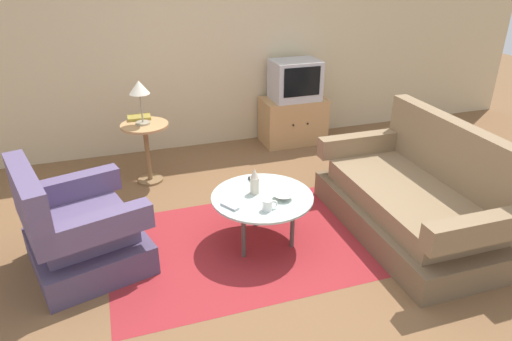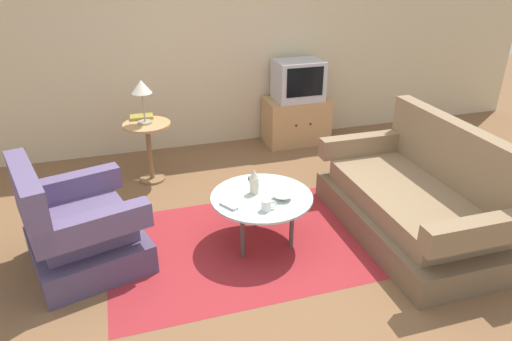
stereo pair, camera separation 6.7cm
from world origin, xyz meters
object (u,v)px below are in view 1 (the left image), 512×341
at_px(table_lamp, 139,90).
at_px(tv_remote_silver, 230,206).
at_px(bowl, 283,197).
at_px(vase, 255,182).
at_px(couch, 416,200).
at_px(coffee_table, 262,200).
at_px(book, 139,117).
at_px(tv_remote_dark, 253,181).
at_px(armchair, 78,233).
at_px(mug, 268,205).
at_px(side_table, 146,141).
at_px(television, 295,80).
at_px(tv_stand, 293,120).

xyz_separation_m(table_lamp, tv_remote_silver, (0.48, -1.56, -0.55)).
bearing_deg(bowl, vase, 138.54).
xyz_separation_m(couch, coffee_table, (-1.31, 0.24, 0.11)).
bearing_deg(vase, book, 115.65).
bearing_deg(couch, tv_remote_dark, 69.93).
bearing_deg(armchair, mug, 60.39).
distance_m(couch, table_lamp, 2.79).
bearing_deg(tv_remote_silver, mug, -145.82).
distance_m(armchair, table_lamp, 1.64).
bearing_deg(book, couch, -40.22).
relative_size(vase, mug, 1.81).
distance_m(side_table, table_lamp, 0.53).
bearing_deg(couch, vase, 77.78).
xyz_separation_m(tv_remote_dark, book, (-0.81, 1.39, 0.21)).
bearing_deg(television, armchair, -143.57).
distance_m(couch, tv_remote_silver, 1.63).
distance_m(couch, bowl, 1.19).
bearing_deg(television, mug, -117.16).
bearing_deg(tv_stand, armchair, -143.28).
xyz_separation_m(tv_stand, table_lamp, (-1.89, -0.56, 0.71)).
bearing_deg(side_table, bowl, -59.62).
height_order(bowl, tv_remote_dark, bowl).
relative_size(coffee_table, bowl, 5.25).
relative_size(couch, tv_remote_dark, 10.69).
bearing_deg(tv_remote_silver, bowl, -120.43).
height_order(table_lamp, book, table_lamp).
relative_size(tv_stand, tv_remote_dark, 4.76).
bearing_deg(book, television, 12.09).
height_order(tv_stand, tv_remote_silver, tv_stand).
distance_m(mug, book, 2.02).
bearing_deg(armchair, coffee_table, 69.37).
xyz_separation_m(tv_stand, television, (0.00, -0.02, 0.53)).
distance_m(tv_stand, bowl, 2.34).
relative_size(vase, book, 0.93).
distance_m(armchair, mug, 1.45).
distance_m(armchair, couch, 2.77).
relative_size(side_table, bowl, 4.07).
relative_size(table_lamp, mug, 3.63).
distance_m(mug, tv_remote_dark, 0.48).
bearing_deg(bowl, mug, -144.68).
relative_size(bowl, book, 0.66).
relative_size(armchair, side_table, 1.61).
bearing_deg(book, side_table, -78.69).
height_order(armchair, side_table, armchair).
height_order(vase, book, book).
bearing_deg(tv_stand, mug, -116.96).
xyz_separation_m(coffee_table, tv_stand, (1.11, 2.02, -0.12)).
xyz_separation_m(couch, mug, (-1.35, 0.01, 0.19)).
xyz_separation_m(mug, bowl, (0.18, 0.12, -0.02)).
distance_m(bowl, tv_remote_dark, 0.38).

